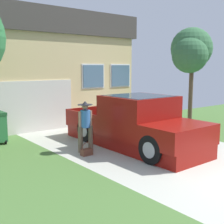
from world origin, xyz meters
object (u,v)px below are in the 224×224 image
Objects in this scene: pickup_truck at (139,125)px; house_with_garage at (10,68)px; neighbor_tree at (191,51)px; person_with_hat at (85,123)px; handbag at (87,152)px.

pickup_truck is 8.03m from house_with_garage.
pickup_truck is at bearing -158.25° from neighbor_tree.
pickup_truck is at bearing -80.40° from house_with_garage.
person_with_hat is 0.35× the size of neighbor_tree.
person_with_hat reaches higher than handbag.
person_with_hat is at bearing -92.39° from house_with_garage.
neighbor_tree reaches higher than person_with_hat.
pickup_truck is at bearing -10.61° from handbag.
house_with_garage is (0.49, 7.38, 2.42)m from handbag.
handbag is (-1.79, 0.34, -0.63)m from pickup_truck.
house_with_garage is 2.28× the size of neighbor_tree.
handbag is 0.09× the size of neighbor_tree.
handbag is at bearing -93.77° from house_with_garage.
house_with_garage is at bearing 97.49° from person_with_hat.
pickup_truck is 3.34× the size of person_with_hat.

